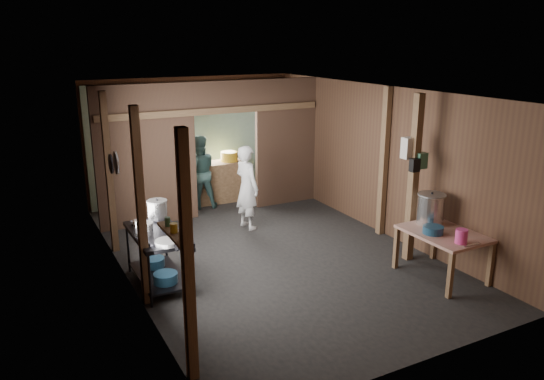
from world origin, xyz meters
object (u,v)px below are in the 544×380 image
gas_range (159,258)px  stove_pot_large (157,210)px  prep_table (442,255)px  stock_pot (431,209)px  pink_bucket (461,236)px  cook (247,187)px  yellow_tub (229,156)px

gas_range → stove_pot_large: stove_pot_large is taller
prep_table → stock_pot: 0.69m
gas_range → pink_bucket: size_ratio=6.80×
stove_pot_large → cook: cook is taller
stock_pot → cook: (-1.71, 2.82, -0.14)m
stove_pot_large → pink_bucket: stove_pot_large is taller
stock_pot → yellow_tub: (-1.29, 4.59, 0.04)m
stove_pot_large → cook: size_ratio=0.20×
stove_pot_large → gas_range: bearing=-107.3°
pink_bucket → yellow_tub: (-1.10, 5.38, 0.16)m
stove_pot_large → yellow_tub: stove_pot_large is taller
pink_bucket → stock_pot: bearing=76.3°
gas_range → stove_pot_large: size_ratio=4.37×
yellow_tub → stock_pot: bearing=-74.3°
gas_range → pink_bucket: pink_bucket is taller
prep_table → stove_pot_large: size_ratio=3.83×
stock_pot → gas_range: bearing=161.2°
prep_table → pink_bucket: size_ratio=5.96×
prep_table → stock_pot: stock_pot is taller
yellow_tub → cook: (-0.41, -1.77, -0.18)m
gas_range → pink_bucket: bearing=-30.0°
pink_bucket → yellow_tub: 5.50m
prep_table → stove_pot_large: (-3.54, 2.21, 0.57)m
pink_bucket → gas_range: bearing=150.0°
gas_range → pink_bucket: (3.60, -2.08, 0.40)m
gas_range → pink_bucket: 4.18m
stock_pot → yellow_tub: size_ratio=1.33×
cook → yellow_tub: bearing=-24.5°
stove_pot_large → pink_bucket: (3.43, -2.63, -0.13)m
stock_pot → prep_table: bearing=-102.8°
gas_range → yellow_tub: bearing=52.9°
cook → stock_pot: bearing=-160.3°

